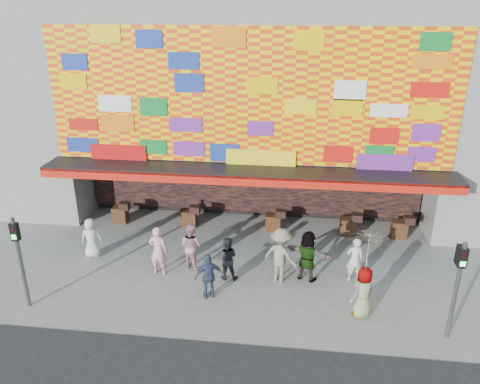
{
  "coord_description": "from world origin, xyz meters",
  "views": [
    {
      "loc": [
        1.74,
        -12.73,
        8.67
      ],
      "look_at": [
        -0.05,
        2.0,
        2.69
      ],
      "focal_mm": 35.0,
      "sensor_mm": 36.0,
      "label": 1
    }
  ],
  "objects_px": {
    "parasol": "(368,250)",
    "ped_i": "(191,246)",
    "ped_g": "(363,292)",
    "signal_left": "(19,253)",
    "ped_b": "(158,251)",
    "ped_f": "(308,256)",
    "ped_e": "(209,276)",
    "ped_d": "(281,255)",
    "ped_c": "(227,258)",
    "ped_a": "(91,238)",
    "ped_h": "(355,260)",
    "signal_right": "(458,280)"
  },
  "relations": [
    {
      "from": "ped_e",
      "to": "ped_g",
      "type": "xyz_separation_m",
      "value": [
        4.68,
        -0.38,
        0.04
      ]
    },
    {
      "from": "ped_b",
      "to": "ped_h",
      "type": "xyz_separation_m",
      "value": [
        6.6,
        0.37,
        -0.1
      ]
    },
    {
      "from": "ped_d",
      "to": "ped_i",
      "type": "height_order",
      "value": "ped_d"
    },
    {
      "from": "ped_f",
      "to": "parasol",
      "type": "xyz_separation_m",
      "value": [
        1.6,
        -1.82,
        1.33
      ]
    },
    {
      "from": "signal_left",
      "to": "ped_i",
      "type": "distance_m",
      "value": 5.45
    },
    {
      "from": "ped_f",
      "to": "ped_h",
      "type": "relative_size",
      "value": 1.14
    },
    {
      "from": "ped_b",
      "to": "ped_d",
      "type": "distance_m",
      "value": 4.15
    },
    {
      "from": "ped_i",
      "to": "ped_e",
      "type": "bearing_deg",
      "value": 145.63
    },
    {
      "from": "ped_e",
      "to": "signal_right",
      "type": "bearing_deg",
      "value": 146.7
    },
    {
      "from": "ped_f",
      "to": "ped_g",
      "type": "distance_m",
      "value": 2.42
    },
    {
      "from": "signal_right",
      "to": "ped_i",
      "type": "height_order",
      "value": "signal_right"
    },
    {
      "from": "ped_e",
      "to": "ped_i",
      "type": "relative_size",
      "value": 0.93
    },
    {
      "from": "ped_b",
      "to": "ped_g",
      "type": "distance_m",
      "value": 6.82
    },
    {
      "from": "parasol",
      "to": "ped_i",
      "type": "bearing_deg",
      "value": 159.14
    },
    {
      "from": "ped_f",
      "to": "ped_h",
      "type": "distance_m",
      "value": 1.57
    },
    {
      "from": "ped_c",
      "to": "ped_e",
      "type": "height_order",
      "value": "ped_e"
    },
    {
      "from": "ped_d",
      "to": "ped_h",
      "type": "xyz_separation_m",
      "value": [
        2.45,
        0.31,
        -0.17
      ]
    },
    {
      "from": "ped_h",
      "to": "parasol",
      "type": "xyz_separation_m",
      "value": [
        0.04,
        -1.94,
        1.44
      ]
    },
    {
      "from": "ped_f",
      "to": "parasol",
      "type": "height_order",
      "value": "parasol"
    },
    {
      "from": "ped_e",
      "to": "ped_f",
      "type": "xyz_separation_m",
      "value": [
        3.07,
        1.43,
        0.12
      ]
    },
    {
      "from": "ped_c",
      "to": "ped_e",
      "type": "bearing_deg",
      "value": 68.35
    },
    {
      "from": "ped_a",
      "to": "ped_g",
      "type": "bearing_deg",
      "value": 154.31
    },
    {
      "from": "signal_right",
      "to": "ped_f",
      "type": "xyz_separation_m",
      "value": [
        -3.87,
        2.55,
        -0.97
      ]
    },
    {
      "from": "ped_d",
      "to": "ped_b",
      "type": "bearing_deg",
      "value": 29.14
    },
    {
      "from": "ped_a",
      "to": "ped_f",
      "type": "distance_m",
      "value": 7.84
    },
    {
      "from": "ped_d",
      "to": "ped_e",
      "type": "relative_size",
      "value": 1.24
    },
    {
      "from": "signal_left",
      "to": "ped_b",
      "type": "distance_m",
      "value": 4.29
    },
    {
      "from": "ped_g",
      "to": "parasol",
      "type": "height_order",
      "value": "parasol"
    },
    {
      "from": "signal_right",
      "to": "ped_d",
      "type": "distance_m",
      "value": 5.39
    },
    {
      "from": "signal_left",
      "to": "ped_e",
      "type": "relative_size",
      "value": 1.95
    },
    {
      "from": "signal_right",
      "to": "ped_b",
      "type": "distance_m",
      "value": 9.25
    },
    {
      "from": "ped_b",
      "to": "ped_f",
      "type": "height_order",
      "value": "ped_f"
    },
    {
      "from": "ped_b",
      "to": "signal_left",
      "type": "bearing_deg",
      "value": 38.79
    },
    {
      "from": "ped_h",
      "to": "ped_a",
      "type": "bearing_deg",
      "value": -9.73
    },
    {
      "from": "ped_a",
      "to": "ped_i",
      "type": "relative_size",
      "value": 0.9
    },
    {
      "from": "ped_d",
      "to": "ped_e",
      "type": "bearing_deg",
      "value": 58.01
    },
    {
      "from": "ped_a",
      "to": "ped_b",
      "type": "bearing_deg",
      "value": 151.36
    },
    {
      "from": "ped_d",
      "to": "signal_right",
      "type": "bearing_deg",
      "value": -178.33
    },
    {
      "from": "signal_left",
      "to": "ped_a",
      "type": "height_order",
      "value": "signal_left"
    },
    {
      "from": "ped_d",
      "to": "parasol",
      "type": "xyz_separation_m",
      "value": [
        2.49,
        -1.64,
        1.27
      ]
    },
    {
      "from": "ped_h",
      "to": "parasol",
      "type": "relative_size",
      "value": 0.79
    },
    {
      "from": "ped_d",
      "to": "ped_g",
      "type": "bearing_deg",
      "value": 174.8
    },
    {
      "from": "ped_b",
      "to": "ped_c",
      "type": "height_order",
      "value": "ped_b"
    },
    {
      "from": "signal_left",
      "to": "ped_e",
      "type": "xyz_separation_m",
      "value": [
        5.45,
        1.12,
        -1.09
      ]
    },
    {
      "from": "ped_f",
      "to": "ped_i",
      "type": "xyz_separation_m",
      "value": [
        -4.02,
        0.32,
        -0.06
      ]
    },
    {
      "from": "signal_left",
      "to": "ped_g",
      "type": "height_order",
      "value": "signal_left"
    },
    {
      "from": "ped_d",
      "to": "ped_i",
      "type": "bearing_deg",
      "value": 19.04
    },
    {
      "from": "ped_g",
      "to": "ped_h",
      "type": "distance_m",
      "value": 1.94
    },
    {
      "from": "ped_f",
      "to": "parasol",
      "type": "distance_m",
      "value": 2.76
    },
    {
      "from": "signal_right",
      "to": "ped_f",
      "type": "bearing_deg",
      "value": 146.61
    }
  ]
}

